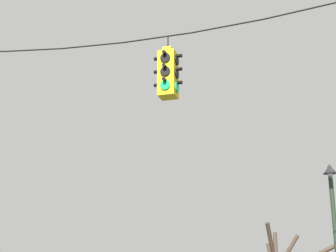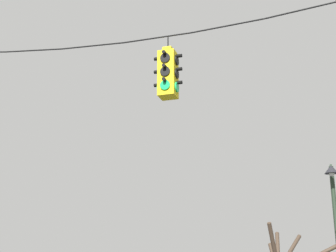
# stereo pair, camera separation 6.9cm
# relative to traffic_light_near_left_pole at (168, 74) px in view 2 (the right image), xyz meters

# --- Properties ---
(span_wire) EXTENTS (10.20, 0.03, 0.44)m
(span_wire) POSITION_rel_traffic_light_near_left_pole_xyz_m (-0.24, -0.00, 0.96)
(span_wire) COLOR black
(traffic_light_near_left_pole) EXTENTS (0.58, 0.58, 1.31)m
(traffic_light_near_left_pole) POSITION_rel_traffic_light_near_left_pole_xyz_m (0.00, 0.00, 0.00)
(traffic_light_near_left_pole) COLOR yellow
(street_lamp) EXTENTS (0.37, 0.65, 4.80)m
(street_lamp) POSITION_rel_traffic_light_near_left_pole_xyz_m (2.92, 5.53, -2.53)
(street_lamp) COLOR #233323
(street_lamp) RESTS_ON ground_plane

